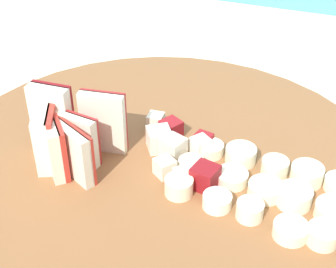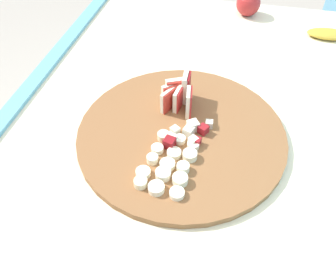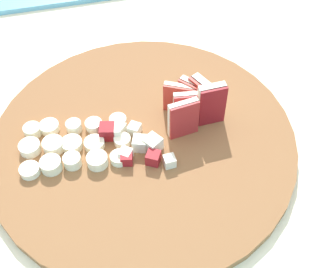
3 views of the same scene
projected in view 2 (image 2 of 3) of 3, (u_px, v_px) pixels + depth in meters
tiled_countertop at (182, 247)px, 1.03m from camera, size 1.40×0.88×0.90m
cutting_board at (181, 133)px, 0.73m from camera, size 0.44×0.44×0.02m
apple_wedge_fan at (179, 95)px, 0.76m from camera, size 0.09×0.07×0.07m
apple_dice_pile at (186, 134)px, 0.70m from camera, size 0.09×0.09×0.02m
banana_slice_rows at (168, 165)px, 0.65m from camera, size 0.15×0.11×0.02m
banana_peel at (329, 34)px, 1.01m from camera, size 0.06×0.13×0.02m
whole_apple at (248, 4)px, 1.09m from camera, size 0.08×0.08×0.08m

